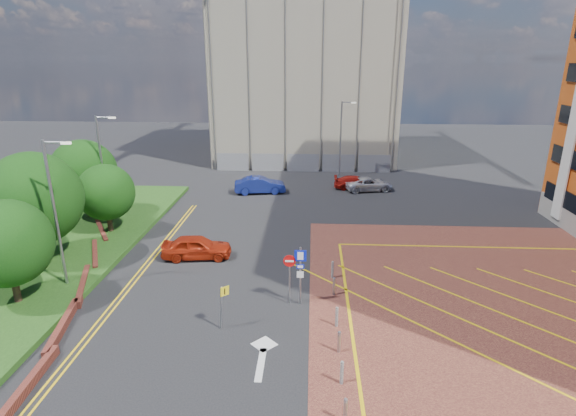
# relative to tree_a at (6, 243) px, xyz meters

# --- Properties ---
(ground) EXTENTS (140.00, 140.00, 0.00)m
(ground) POSITION_rel_tree_a_xyz_m (14.00, 0.00, -3.50)
(ground) COLOR black
(ground) RESTS_ON ground
(grass_bed) EXTENTS (14.00, 32.00, 0.30)m
(grass_bed) POSITION_rel_tree_a_xyz_m (-4.00, 6.00, -3.35)
(grass_bed) COLOR #1E4415
(grass_bed) RESTS_ON ground
(retaining_wall) EXTENTS (6.06, 20.33, 0.40)m
(retaining_wall) POSITION_rel_tree_a_xyz_m (2.20, 2.00, -3.30)
(retaining_wall) COLOR maroon
(retaining_wall) RESTS_ON ground
(tree_a) EXTENTS (4.40, 4.40, 5.41)m
(tree_a) POSITION_rel_tree_a_xyz_m (0.00, 0.00, 0.00)
(tree_a) COLOR #3D2B1C
(tree_a) RESTS_ON grass_bed
(tree_b) EXTENTS (5.60, 5.60, 6.74)m
(tree_b) POSITION_rel_tree_a_xyz_m (-1.50, 5.00, 0.73)
(tree_b) COLOR #3D2B1C
(tree_b) RESTS_ON grass_bed
(tree_c) EXTENTS (4.00, 4.00, 4.90)m
(tree_c) POSITION_rel_tree_a_xyz_m (0.50, 10.00, -0.31)
(tree_c) COLOR #3D2B1C
(tree_c) RESTS_ON grass_bed
(tree_d) EXTENTS (5.00, 5.00, 6.08)m
(tree_d) POSITION_rel_tree_a_xyz_m (-2.50, 13.00, 0.37)
(tree_d) COLOR #3D2B1C
(tree_d) RESTS_ON grass_bed
(lamp_left_near) EXTENTS (1.53, 0.16, 8.00)m
(lamp_left_near) POSITION_rel_tree_a_xyz_m (1.58, 2.00, 1.16)
(lamp_left_near) COLOR #9EA0A8
(lamp_left_near) RESTS_ON grass_bed
(lamp_left_far) EXTENTS (1.53, 0.16, 8.00)m
(lamp_left_far) POSITION_rel_tree_a_xyz_m (-0.42, 12.00, 1.16)
(lamp_left_far) COLOR #9EA0A8
(lamp_left_far) RESTS_ON grass_bed
(lamp_back) EXTENTS (1.53, 0.16, 8.00)m
(lamp_back) POSITION_rel_tree_a_xyz_m (18.08, 28.00, 0.86)
(lamp_back) COLOR #9EA0A8
(lamp_back) RESTS_ON ground
(sign_cluster) EXTENTS (1.17, 0.12, 3.20)m
(sign_cluster) POSITION_rel_tree_a_xyz_m (14.30, 0.98, -1.55)
(sign_cluster) COLOR #9EA0A8
(sign_cluster) RESTS_ON ground
(warning_sign) EXTENTS (0.52, 0.37, 2.24)m
(warning_sign) POSITION_rel_tree_a_xyz_m (10.95, -1.46, -2.07)
(warning_sign) COLOR #9EA0A8
(warning_sign) RESTS_ON ground
(bollard_row) EXTENTS (0.14, 11.14, 0.90)m
(bollard_row) POSITION_rel_tree_a_xyz_m (16.30, -1.67, -3.03)
(bollard_row) COLOR #9EA0A8
(bollard_row) RESTS_ON forecourt
(construction_building) EXTENTS (21.20, 19.20, 22.00)m
(construction_building) POSITION_rel_tree_a_xyz_m (14.00, 40.00, 7.50)
(construction_building) COLOR #A8A089
(construction_building) RESTS_ON ground
(construction_fence) EXTENTS (21.60, 0.06, 2.00)m
(construction_fence) POSITION_rel_tree_a_xyz_m (15.00, 30.00, -2.50)
(construction_fence) COLOR gray
(construction_fence) RESTS_ON ground
(car_red_left) EXTENTS (4.55, 2.23, 1.49)m
(car_red_left) POSITION_rel_tree_a_xyz_m (7.75, 6.36, -2.76)
(car_red_left) COLOR #B2280F
(car_red_left) RESTS_ON ground
(car_blue_back) EXTENTS (4.97, 2.38, 1.57)m
(car_blue_back) POSITION_rel_tree_a_xyz_m (10.12, 21.13, -2.72)
(car_blue_back) COLOR navy
(car_blue_back) RESTS_ON ground
(car_red_back) EXTENTS (4.35, 1.85, 1.25)m
(car_red_back) POSITION_rel_tree_a_xyz_m (19.37, 23.07, -2.88)
(car_red_back) COLOR #B0160F
(car_red_back) RESTS_ON ground
(car_silver_back) EXTENTS (4.94, 3.03, 1.28)m
(car_silver_back) POSITION_rel_tree_a_xyz_m (20.54, 22.59, -2.86)
(car_silver_back) COLOR silver
(car_silver_back) RESTS_ON ground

